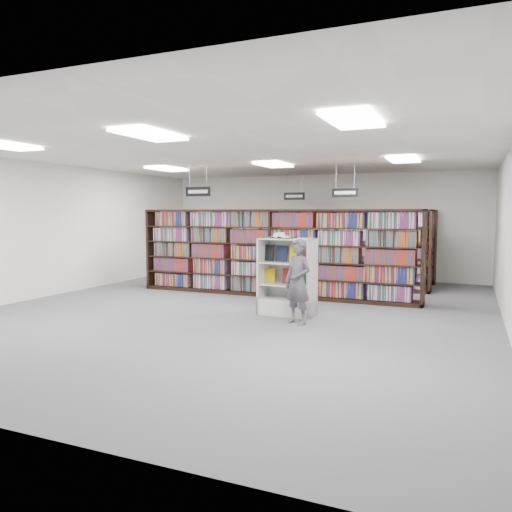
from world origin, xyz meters
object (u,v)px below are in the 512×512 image
at_px(bookshelf_row_near, 273,253).
at_px(open_book, 280,236).
at_px(shopper, 298,282).
at_px(endcap_display, 288,290).

height_order(bookshelf_row_near, open_book, bookshelf_row_near).
bearing_deg(shopper, open_book, 156.61).
distance_m(endcap_display, shopper, 0.90).
height_order(bookshelf_row_near, shopper, bookshelf_row_near).
xyz_separation_m(endcap_display, open_book, (-0.15, -0.08, 1.06)).
height_order(endcap_display, shopper, shopper).
relative_size(open_book, shopper, 0.41).
relative_size(endcap_display, open_book, 2.38).
height_order(open_book, shopper, open_book).
bearing_deg(endcap_display, shopper, -55.25).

